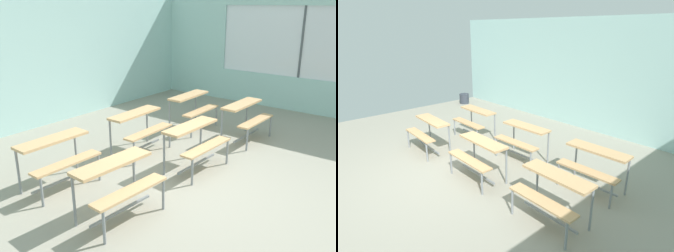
# 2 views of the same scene
# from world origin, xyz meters

# --- Properties ---
(ground) EXTENTS (10.00, 9.00, 0.05)m
(ground) POSITION_xyz_m (0.00, 0.00, -0.03)
(ground) COLOR gray
(wall_back) EXTENTS (10.00, 0.12, 3.00)m
(wall_back) POSITION_xyz_m (0.00, 4.50, 1.50)
(wall_back) COLOR #A8D1CC
(wall_back) RESTS_ON ground
(wall_right) EXTENTS (0.12, 9.00, 3.00)m
(wall_right) POSITION_xyz_m (5.00, -0.13, 1.45)
(wall_right) COLOR #A8D1CC
(wall_right) RESTS_ON ground
(desk_bench_r0c0) EXTENTS (1.13, 0.64, 0.74)m
(desk_bench_r0c0) POSITION_xyz_m (-1.24, 0.46, 0.56)
(desk_bench_r0c0) COLOR tan
(desk_bench_r0c0) RESTS_ON ground
(desk_bench_r0c1) EXTENTS (1.11, 0.61, 0.74)m
(desk_bench_r0c1) POSITION_xyz_m (0.56, 0.52, 0.56)
(desk_bench_r0c1) COLOR tan
(desk_bench_r0c1) RESTS_ON ground
(desk_bench_r0c2) EXTENTS (1.11, 0.60, 0.74)m
(desk_bench_r0c2) POSITION_xyz_m (2.29, 0.51, 0.56)
(desk_bench_r0c2) COLOR tan
(desk_bench_r0c2) RESTS_ON ground
(desk_bench_r1c0) EXTENTS (1.10, 0.60, 0.74)m
(desk_bench_r1c0) POSITION_xyz_m (-1.21, 1.74, 0.56)
(desk_bench_r1c0) COLOR tan
(desk_bench_r1c0) RESTS_ON ground
(desk_bench_r1c1) EXTENTS (1.12, 0.62, 0.74)m
(desk_bench_r1c1) POSITION_xyz_m (0.52, 1.72, 0.56)
(desk_bench_r1c1) COLOR tan
(desk_bench_r1c1) RESTS_ON ground
(desk_bench_r1c2) EXTENTS (1.12, 0.62, 0.74)m
(desk_bench_r1c2) POSITION_xyz_m (2.21, 1.73, 0.56)
(desk_bench_r1c2) COLOR tan
(desk_bench_r1c2) RESTS_ON ground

